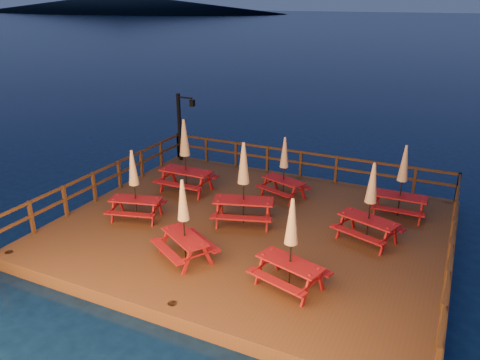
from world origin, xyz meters
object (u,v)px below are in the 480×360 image
at_px(lamp_post, 182,121).
at_px(picnic_table_1, 134,184).
at_px(picnic_table_0, 244,182).
at_px(picnic_table_2, 185,155).

height_order(lamp_post, picnic_table_1, lamp_post).
distance_m(picnic_table_0, picnic_table_1, 3.55).
bearing_deg(picnic_table_2, picnic_table_1, -95.38).
height_order(lamp_post, picnic_table_0, lamp_post).
bearing_deg(lamp_post, picnic_table_0, -41.56).
relative_size(lamp_post, picnic_table_1, 1.26).
distance_m(lamp_post, picnic_table_0, 6.82).
relative_size(picnic_table_0, picnic_table_2, 0.98).
height_order(lamp_post, picnic_table_2, lamp_post).
bearing_deg(picnic_table_2, picnic_table_0, -26.40).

